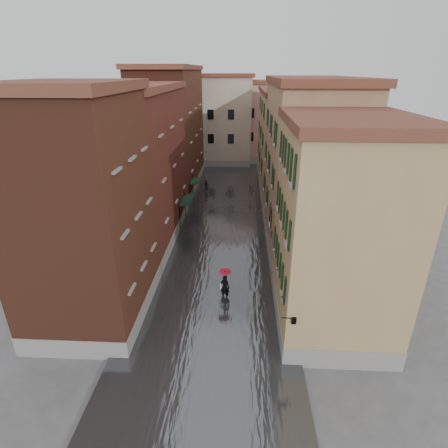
# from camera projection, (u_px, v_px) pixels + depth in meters

# --- Properties ---
(ground) EXTENTS (120.00, 120.00, 0.00)m
(ground) POSITION_uv_depth(u_px,v_px,m) (214.00, 295.00, 23.58)
(ground) COLOR #525255
(ground) RESTS_ON ground
(floodwater) EXTENTS (10.00, 60.00, 0.20)m
(floodwater) POSITION_uv_depth(u_px,v_px,m) (224.00, 219.00, 35.42)
(floodwater) COLOR #414448
(floodwater) RESTS_ON ground
(building_left_near) EXTENTS (6.00, 8.00, 13.00)m
(building_left_near) POSITION_uv_depth(u_px,v_px,m) (85.00, 216.00, 19.46)
(building_left_near) COLOR brown
(building_left_near) RESTS_ON ground
(building_left_mid) EXTENTS (6.00, 14.00, 12.50)m
(building_left_mid) POSITION_uv_depth(u_px,v_px,m) (139.00, 169.00, 29.61)
(building_left_mid) COLOR #571C1B
(building_left_mid) RESTS_ON ground
(building_left_far) EXTENTS (6.00, 16.00, 14.00)m
(building_left_far) POSITION_uv_depth(u_px,v_px,m) (172.00, 132.00, 43.01)
(building_left_far) COLOR brown
(building_left_far) RESTS_ON ground
(building_right_near) EXTENTS (6.00, 8.00, 11.50)m
(building_right_near) POSITION_uv_depth(u_px,v_px,m) (337.00, 233.00, 19.10)
(building_right_near) COLOR #A67F55
(building_right_near) RESTS_ON ground
(building_right_mid) EXTENTS (6.00, 14.00, 13.00)m
(building_right_mid) POSITION_uv_depth(u_px,v_px,m) (306.00, 168.00, 28.85)
(building_right_mid) COLOR #A18062
(building_right_mid) RESTS_ON ground
(building_right_far) EXTENTS (6.00, 16.00, 11.50)m
(building_right_far) POSITION_uv_depth(u_px,v_px,m) (285.00, 143.00, 42.86)
(building_right_far) COLOR #A67F55
(building_right_far) RESTS_ON ground
(building_end_cream) EXTENTS (12.00, 9.00, 13.00)m
(building_end_cream) POSITION_uv_depth(u_px,v_px,m) (213.00, 121.00, 55.82)
(building_end_cream) COLOR beige
(building_end_cream) RESTS_ON ground
(building_end_pink) EXTENTS (10.00, 9.00, 12.00)m
(building_end_pink) POSITION_uv_depth(u_px,v_px,m) (269.00, 123.00, 57.42)
(building_end_pink) COLOR tan
(building_end_pink) RESTS_ON ground
(awning_near) EXTENTS (1.09, 3.26, 2.80)m
(awning_near) POSITION_uv_depth(u_px,v_px,m) (187.00, 201.00, 33.45)
(awning_near) COLOR #152F23
(awning_near) RESTS_ON ground
(awning_far) EXTENTS (1.09, 2.70, 2.80)m
(awning_far) POSITION_uv_depth(u_px,v_px,m) (195.00, 182.00, 39.25)
(awning_far) COLOR #152F23
(awning_far) RESTS_ON ground
(wall_lantern) EXTENTS (0.71, 0.22, 0.35)m
(wall_lantern) POSITION_uv_depth(u_px,v_px,m) (293.00, 320.00, 16.68)
(wall_lantern) COLOR black
(wall_lantern) RESTS_ON ground
(window_planters) EXTENTS (0.59, 8.60, 0.84)m
(window_planters) POSITION_uv_depth(u_px,v_px,m) (279.00, 257.00, 21.25)
(window_planters) COLOR brown
(window_planters) RESTS_ON ground
(pedestrian_main) EXTENTS (0.86, 0.86, 2.06)m
(pedestrian_main) POSITION_uv_depth(u_px,v_px,m) (225.00, 283.00, 22.81)
(pedestrian_main) COLOR black
(pedestrian_main) RESTS_ON ground
(pedestrian_far) EXTENTS (0.88, 0.74, 1.61)m
(pedestrian_far) POSITION_uv_depth(u_px,v_px,m) (207.00, 186.00, 43.07)
(pedestrian_far) COLOR black
(pedestrian_far) RESTS_ON ground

